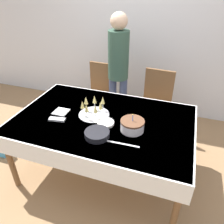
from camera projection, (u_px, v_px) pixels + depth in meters
ground_plane at (105, 170)px, 2.69m from camera, size 12.00×12.00×0.00m
wall_back at (142, 29)px, 3.30m from camera, size 8.00×0.05×2.70m
dining_table at (103, 126)px, 2.34m from camera, size 1.86×1.21×0.76m
dining_chair_far_left at (100, 93)px, 3.26m from camera, size 0.44×0.44×0.97m
dining_chair_far_right at (155, 102)px, 3.03m from camera, size 0.45×0.45×0.97m
birthday_cake at (132, 125)px, 2.09m from camera, size 0.23×0.23×0.18m
champagne_tray at (93, 108)px, 2.31m from camera, size 0.33×0.33×0.18m
plate_stack_main at (97, 134)px, 2.02m from camera, size 0.23×0.23×0.06m
plate_stack_dessert at (106, 123)px, 2.20m from camera, size 0.17×0.17×0.03m
cake_knife at (123, 144)px, 1.94m from camera, size 0.30×0.03×0.00m
fork_pile at (57, 119)px, 2.26m from camera, size 0.18×0.09×0.02m
napkin_pile at (61, 112)px, 2.39m from camera, size 0.15×0.15×0.01m
person_standing at (118, 64)px, 2.97m from camera, size 0.28×0.28×1.67m
gift_bag at (0, 145)px, 2.85m from camera, size 0.20×0.12×0.29m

